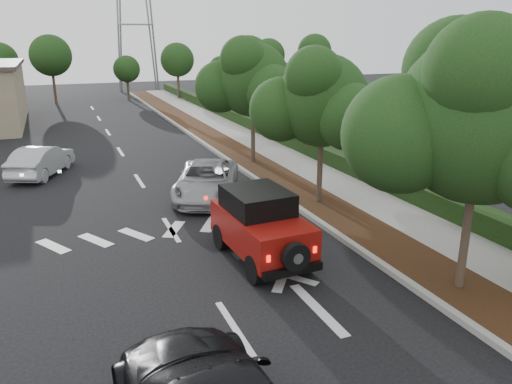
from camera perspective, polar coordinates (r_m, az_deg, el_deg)
ground at (r=10.95m, az=-2.49°, el=-15.21°), size 120.00×120.00×0.00m
curb at (r=22.82m, az=-1.74°, el=2.66°), size 0.20×70.00×0.15m
planting_strip at (r=23.18m, az=0.58°, el=2.86°), size 1.80×70.00×0.12m
sidewalk at (r=23.95m, az=4.79°, el=3.28°), size 2.00×70.00×0.12m
hedge at (r=24.52m, az=7.74°, el=4.33°), size 0.80×70.00×0.80m
transmission_tower at (r=57.72m, az=-13.15°, el=11.16°), size 7.00×4.00×28.00m
street_tree_near at (r=13.29m, az=22.11°, el=-10.32°), size 3.80×3.80×5.92m
street_tree_mid at (r=18.45m, az=7.15°, el=-1.34°), size 3.20×3.20×5.32m
street_tree_far at (r=24.09m, az=-0.33°, el=3.28°), size 3.40×3.40×5.62m
red_jeep at (r=13.64m, az=0.30°, el=-3.68°), size 1.86×3.86×1.94m
silver_suv_ahead at (r=18.96m, az=-5.65°, el=1.33°), size 3.87×5.25×1.33m
silver_sedan_oncoming at (r=23.82m, az=-23.34°, el=3.31°), size 2.92×4.24×1.32m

